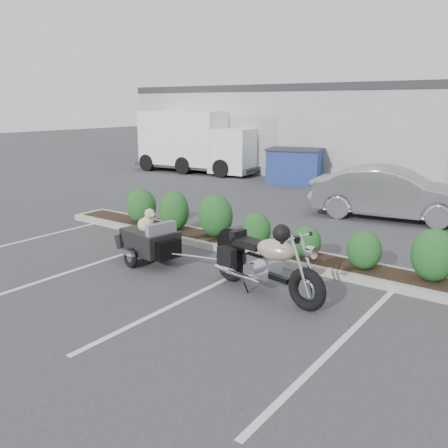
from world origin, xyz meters
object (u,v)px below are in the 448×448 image
Objects in this scene: dumpster at (295,166)px; delivery_truck at (197,143)px; pet_trailer at (150,240)px; sedan at (392,193)px; motorcycle at (265,263)px.

dumpster is 0.39× the size of delivery_truck.
delivery_truck reaches higher than pet_trailer.
pet_trailer is 0.45× the size of sedan.
sedan is at bearing 101.16° from motorcycle.
delivery_truck is (-7.73, 10.91, 0.87)m from pet_trailer.
sedan reaches higher than dumpster.
dumpster is at bearing 126.76° from motorcycle.
motorcycle is at bearing -52.15° from delivery_truck.
delivery_truck is at bearing 144.81° from motorcycle.
dumpster is at bearing 43.65° from sedan.
motorcycle reaches higher than pet_trailer.
delivery_truck reaches higher than motorcycle.
dumpster reaches higher than motorcycle.
dumpster is (-5.11, 3.78, -0.01)m from sedan.
motorcycle is 1.23× the size of pet_trailer.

